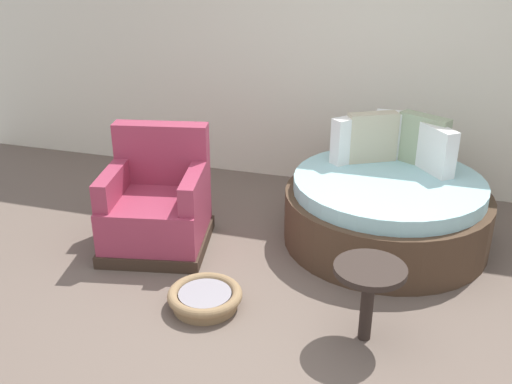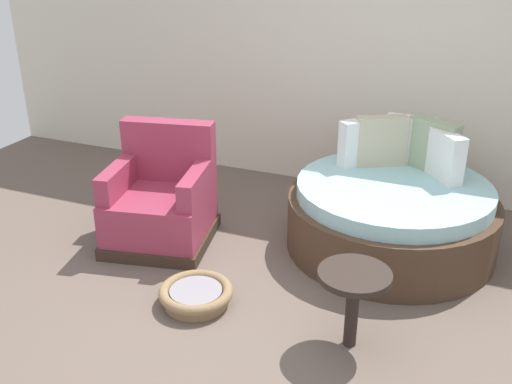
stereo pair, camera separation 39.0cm
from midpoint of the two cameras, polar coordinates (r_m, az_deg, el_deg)
name	(u,v)px [view 1 (the left image)]	position (r m, az deg, el deg)	size (l,w,h in m)	color
ground_plane	(261,328)	(3.92, -2.41, -13.11)	(8.00, 8.00, 0.02)	#66564C
back_wall	(339,45)	(5.68, 6.07, 13.90)	(8.00, 0.12, 2.72)	silver
round_daybed	(387,206)	(4.84, 10.29, -1.44)	(1.64, 1.64, 0.98)	#473323
red_armchair	(157,207)	(4.79, -11.84, -1.44)	(0.94, 0.94, 0.94)	#38281E
pet_basket	(205,298)	(4.09, -7.73, -10.15)	(0.51, 0.51, 0.13)	#8E704C
side_table	(369,280)	(3.61, 7.84, -8.52)	(0.44, 0.44, 0.52)	#2D231E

